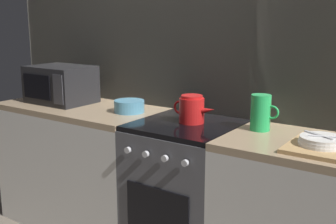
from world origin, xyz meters
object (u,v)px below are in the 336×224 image
object	(u,v)px
microwave	(61,84)
mixing_bowl	(129,106)
kettle	(192,109)
stove_unit	(186,194)
pitcher	(261,113)
dish_pile	(322,144)

from	to	relation	value
microwave	mixing_bowl	world-z (taller)	microwave
microwave	kettle	world-z (taller)	microwave
stove_unit	mixing_bowl	distance (m)	0.68
mixing_bowl	pitcher	size ratio (longest dim) A/B	1.00
kettle	pitcher	bearing A→B (deg)	9.77
stove_unit	pitcher	xyz separation A→B (m)	(0.42, 0.10, 0.55)
pitcher	dish_pile	distance (m)	0.41
microwave	kettle	bearing A→B (deg)	0.82
microwave	mixing_bowl	bearing A→B (deg)	2.46
kettle	dish_pile	xyz separation A→B (m)	(0.78, -0.09, -0.06)
stove_unit	mixing_bowl	xyz separation A→B (m)	(-0.47, 0.04, 0.49)
pitcher	stove_unit	bearing A→B (deg)	-167.30
stove_unit	dish_pile	bearing A→B (deg)	-4.22
mixing_bowl	pitcher	bearing A→B (deg)	3.74
stove_unit	pitcher	bearing A→B (deg)	12.70
stove_unit	mixing_bowl	world-z (taller)	mixing_bowl
stove_unit	kettle	world-z (taller)	kettle
stove_unit	microwave	distance (m)	1.24
dish_pile	microwave	bearing A→B (deg)	177.92
pitcher	dish_pile	bearing A→B (deg)	-22.30
microwave	mixing_bowl	size ratio (longest dim) A/B	2.30
microwave	dish_pile	distance (m)	1.90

